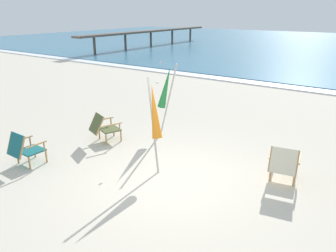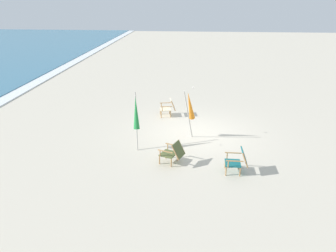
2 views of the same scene
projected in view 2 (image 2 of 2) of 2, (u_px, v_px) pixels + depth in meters
The scene contains 6 objects.
ground_plane at pixel (196, 133), 13.29m from camera, with size 80.00×80.00×0.00m, color beige.
beach_chair_front_right at pixel (238, 160), 10.22m from camera, with size 0.61×0.70×0.81m.
beach_chair_back_left at pixel (169, 107), 15.09m from camera, with size 0.69×0.78×0.81m.
beach_chair_back_right at pixel (173, 152), 10.77m from camera, with size 0.81×0.91×0.79m.
umbrella_furled_green at pixel (136, 113), 11.51m from camera, with size 0.60×0.31×2.08m.
umbrella_furled_orange at pixel (190, 106), 12.33m from camera, with size 0.66×0.50×2.05m.
Camera 2 is at (-12.28, 0.09, 5.23)m, focal length 35.00 mm.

